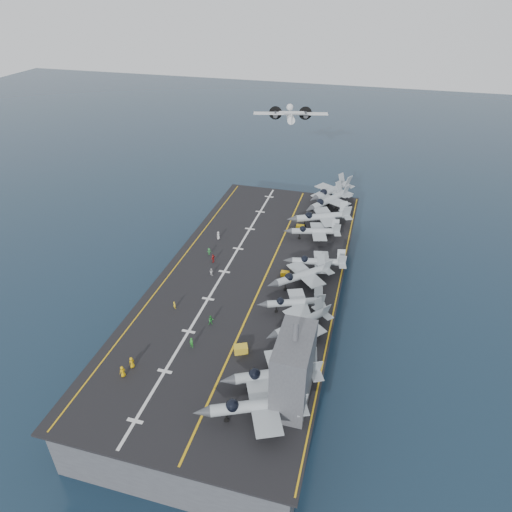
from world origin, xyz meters
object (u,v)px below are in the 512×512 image
(island_superstructure, at_px, (294,363))
(transport_plane, at_px, (290,118))
(tow_cart_a, at_px, (241,349))
(fighter_jet_0, at_px, (257,404))

(island_superstructure, relative_size, transport_plane, 0.61)
(tow_cart_a, bearing_deg, island_superstructure, -35.95)
(tow_cart_a, xyz_separation_m, transport_plane, (-8.66, 79.41, 17.59))
(tow_cart_a, height_order, transport_plane, transport_plane)
(island_superstructure, height_order, fighter_jet_0, island_superstructure)
(fighter_jet_0, relative_size, transport_plane, 0.78)
(tow_cart_a, bearing_deg, transport_plane, 96.22)
(island_superstructure, relative_size, fighter_jet_0, 0.78)
(tow_cart_a, relative_size, transport_plane, 0.11)
(island_superstructure, bearing_deg, fighter_jet_0, -131.10)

